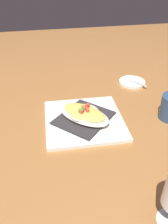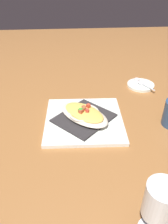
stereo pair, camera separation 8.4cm
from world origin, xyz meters
name	(u,v)px [view 1 (the left image)]	position (x,y,z in m)	size (l,w,h in m)	color
ground_plane	(84,121)	(0.00, 0.00, 0.00)	(2.60, 2.60, 0.00)	#9C6535
square_plate	(84,120)	(0.00, 0.00, 0.01)	(0.28, 0.28, 0.01)	white
folded_napkin	(84,118)	(0.00, 0.00, 0.02)	(0.17, 0.19, 0.01)	#2C2A2B
gratin_dish	(84,114)	(0.00, 0.00, 0.04)	(0.23, 0.22, 0.04)	beige
creamer_saucer	(132,82)	(0.26, -0.29, 0.01)	(0.13, 0.13, 0.01)	white
spoon	(133,81)	(0.25, -0.29, 0.02)	(0.10, 0.06, 0.01)	silver
creamer_cup_0	(128,78)	(0.28, -0.28, 0.02)	(0.02, 0.02, 0.02)	white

